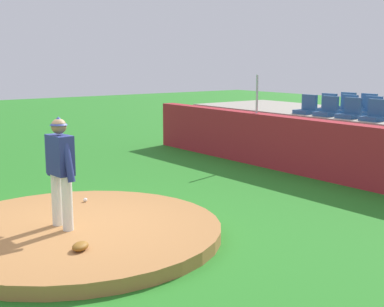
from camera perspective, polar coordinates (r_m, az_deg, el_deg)
ground_plane at (r=8.55m, az=-12.24°, el=-8.81°), size 60.00×60.00×0.00m
pitchers_mound at (r=8.52m, az=-12.26°, el=-8.19°), size 4.49×4.49×0.19m
pitcher at (r=8.22m, az=-13.91°, el=-1.11°), size 0.79×0.28×1.70m
baseball at (r=9.83m, az=-11.35°, el=-4.89°), size 0.07×0.07×0.07m
fielding_glove at (r=7.43m, az=-11.87°, el=-9.69°), size 0.35×0.36×0.11m
brick_barrier at (r=12.37m, az=15.60°, el=0.08°), size 13.70×0.40×1.35m
fence_post_left at (r=14.05m, az=6.97°, el=6.34°), size 0.06×0.06×1.00m
stadium_chair_0 at (r=14.55m, az=12.18°, el=4.82°), size 0.48×0.44×0.50m
stadium_chair_1 at (r=14.07m, az=14.30°, el=4.57°), size 0.48×0.44×0.50m
stadium_chair_2 at (r=13.68m, az=16.58°, el=4.31°), size 0.48×0.44×0.50m
stadium_chair_3 at (r=13.26m, az=18.97°, el=4.02°), size 0.48×0.44×0.50m
stadium_chair_7 at (r=15.18m, az=14.22°, el=4.94°), size 0.48×0.44×0.50m
stadium_chair_8 at (r=14.75m, az=16.26°, el=4.71°), size 0.48×0.44×0.50m
stadium_chair_9 at (r=14.36m, az=18.60°, el=4.46°), size 0.48×0.44×0.50m
stadium_chair_14 at (r=15.84m, az=16.15°, el=5.05°), size 0.48×0.44×0.50m
stadium_chair_15 at (r=15.43m, az=18.19°, el=4.83°), size 0.48×0.44×0.50m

